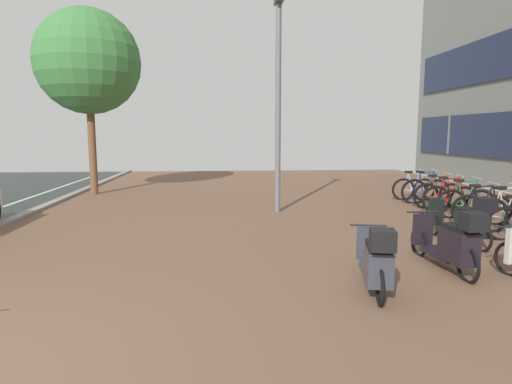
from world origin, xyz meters
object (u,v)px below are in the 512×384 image
at_px(lamp_post, 278,94).
at_px(street_tree, 88,62).
at_px(bicycle_rack_05, 466,203).
at_px(bicycle_rack_08, 426,191).
at_px(scooter_far, 376,260).
at_px(bicycle_rack_06, 450,199).
at_px(bicycle_rack_07, 438,195).
at_px(bicycle_rack_09, 414,189).
at_px(bicycle_rack_03, 506,215).
at_px(scooter_mid, 464,222).
at_px(scooter_extra, 451,242).
at_px(bicycle_rack_04, 482,209).

height_order(lamp_post, street_tree, street_tree).
distance_m(bicycle_rack_05, bicycle_rack_08, 2.16).
distance_m(scooter_far, lamp_post, 6.33).
bearing_deg(bicycle_rack_06, bicycle_rack_05, -89.77).
relative_size(bicycle_rack_07, bicycle_rack_09, 1.06).
distance_m(bicycle_rack_03, street_tree, 12.46).
bearing_deg(lamp_post, scooter_mid, -51.20).
bearing_deg(bicycle_rack_07, street_tree, 160.82).
bearing_deg(bicycle_rack_06, bicycle_rack_08, 87.51).
relative_size(bicycle_rack_06, lamp_post, 0.26).
bearing_deg(street_tree, scooter_extra, -49.59).
distance_m(lamp_post, street_tree, 6.84).
relative_size(bicycle_rack_03, scooter_mid, 0.80).
distance_m(bicycle_rack_08, bicycle_rack_09, 0.72).
bearing_deg(bicycle_rack_03, scooter_far, -141.23).
xyz_separation_m(scooter_far, scooter_extra, (1.37, 0.69, 0.03)).
bearing_deg(bicycle_rack_06, lamp_post, 173.39).
relative_size(bicycle_rack_05, bicycle_rack_06, 1.03).
bearing_deg(bicycle_rack_09, bicycle_rack_04, -91.25).
bearing_deg(bicycle_rack_05, scooter_extra, -122.65).
height_order(bicycle_rack_08, scooter_far, bicycle_rack_08).
height_order(bicycle_rack_04, bicycle_rack_09, bicycle_rack_04).
distance_m(bicycle_rack_04, street_tree, 12.05).
relative_size(bicycle_rack_04, bicycle_rack_06, 0.97).
height_order(bicycle_rack_07, bicycle_rack_08, bicycle_rack_08).
bearing_deg(bicycle_rack_08, bicycle_rack_09, 92.26).
xyz_separation_m(bicycle_rack_05, scooter_far, (-3.84, -4.55, 0.07)).
bearing_deg(bicycle_rack_05, bicycle_rack_04, -93.72).
height_order(bicycle_rack_04, bicycle_rack_06, bicycle_rack_06).
xyz_separation_m(bicycle_rack_07, scooter_extra, (-2.54, -5.30, 0.10)).
relative_size(bicycle_rack_09, scooter_mid, 0.75).
relative_size(bicycle_rack_08, bicycle_rack_09, 1.06).
bearing_deg(street_tree, bicycle_rack_07, -19.18).
xyz_separation_m(bicycle_rack_05, bicycle_rack_06, (-0.00, 0.72, -0.00)).
xyz_separation_m(bicycle_rack_08, scooter_extra, (-2.53, -6.02, 0.09)).
bearing_deg(bicycle_rack_09, bicycle_rack_07, -88.61).
relative_size(bicycle_rack_05, bicycle_rack_08, 1.02).
relative_size(scooter_far, scooter_extra, 0.96).
xyz_separation_m(bicycle_rack_04, bicycle_rack_08, (0.11, 2.87, 0.02)).
bearing_deg(scooter_extra, scooter_mid, 54.56).
height_order(bicycle_rack_04, scooter_extra, scooter_extra).
relative_size(bicycle_rack_07, scooter_extra, 0.75).
height_order(bicycle_rack_07, street_tree, street_tree).
distance_m(scooter_far, scooter_extra, 1.53).
relative_size(bicycle_rack_09, scooter_far, 0.74).
bearing_deg(bicycle_rack_06, bicycle_rack_04, -91.75).
relative_size(bicycle_rack_05, street_tree, 0.24).
distance_m(bicycle_rack_07, scooter_far, 7.15).
bearing_deg(bicycle_rack_08, scooter_far, -120.21).
relative_size(bicycle_rack_03, bicycle_rack_07, 1.01).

